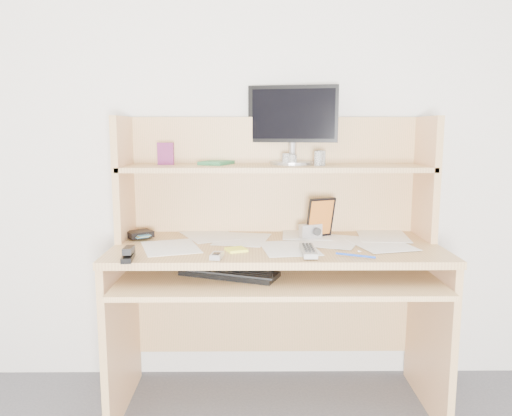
{
  "coord_description": "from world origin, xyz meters",
  "views": [
    {
      "loc": [
        -0.11,
        -0.62,
        1.24
      ],
      "look_at": [
        -0.09,
        1.43,
        0.92
      ],
      "focal_mm": 35.0,
      "sensor_mm": 36.0,
      "label": 1
    }
  ],
  "objects_px": {
    "keyboard": "(229,273)",
    "tv_remote": "(308,251)",
    "desk": "(276,252)",
    "monitor": "(293,122)",
    "game_case": "(321,217)"
  },
  "relations": [
    {
      "from": "keyboard",
      "to": "tv_remote",
      "type": "relative_size",
      "value": 2.16
    },
    {
      "from": "desk",
      "to": "tv_remote",
      "type": "relative_size",
      "value": 7.2
    },
    {
      "from": "tv_remote",
      "to": "monitor",
      "type": "distance_m",
      "value": 0.66
    },
    {
      "from": "tv_remote",
      "to": "game_case",
      "type": "distance_m",
      "value": 0.32
    },
    {
      "from": "keyboard",
      "to": "game_case",
      "type": "height_order",
      "value": "game_case"
    },
    {
      "from": "game_case",
      "to": "desk",
      "type": "bearing_deg",
      "value": 167.72
    },
    {
      "from": "tv_remote",
      "to": "desk",
      "type": "bearing_deg",
      "value": 114.76
    },
    {
      "from": "keyboard",
      "to": "tv_remote",
      "type": "height_order",
      "value": "tv_remote"
    },
    {
      "from": "desk",
      "to": "monitor",
      "type": "height_order",
      "value": "monitor"
    },
    {
      "from": "desk",
      "to": "game_case",
      "type": "height_order",
      "value": "desk"
    },
    {
      "from": "desk",
      "to": "monitor",
      "type": "distance_m",
      "value": 0.61
    },
    {
      "from": "keyboard",
      "to": "tv_remote",
      "type": "distance_m",
      "value": 0.34
    },
    {
      "from": "monitor",
      "to": "keyboard",
      "type": "bearing_deg",
      "value": -114.55
    },
    {
      "from": "tv_remote",
      "to": "monitor",
      "type": "bearing_deg",
      "value": 94.71
    },
    {
      "from": "desk",
      "to": "game_case",
      "type": "distance_m",
      "value": 0.26
    }
  ]
}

